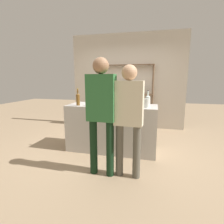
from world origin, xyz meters
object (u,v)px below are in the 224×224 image
counter_bottle_0 (115,99)px  counter_bottle_1 (148,100)px  counter_bottle_3 (138,98)px  customer_center (101,108)px  ice_bucket (108,101)px  customer_right (129,113)px  cork_jar (147,103)px  wine_glass (89,100)px  counter_bottle_2 (78,99)px

counter_bottle_0 → counter_bottle_1: size_ratio=1.01×
counter_bottle_3 → customer_center: bearing=-109.9°
ice_bucket → customer_right: 0.94m
customer_right → customer_center: bearing=98.2°
counter_bottle_3 → ice_bucket: size_ratio=1.77×
counter_bottle_3 → customer_right: customer_right is taller
counter_bottle_3 → customer_right: size_ratio=0.21×
counter_bottle_1 → cork_jar: bearing=-96.1°
counter_bottle_0 → counter_bottle_1: counter_bottle_0 is taller
counter_bottle_1 → customer_right: customer_right is taller
cork_jar → counter_bottle_0: bearing=160.5°
counter_bottle_0 → customer_right: size_ratio=0.19×
ice_bucket → counter_bottle_0: bearing=70.3°
wine_glass → cork_jar: 1.12m
customer_center → counter_bottle_1: bearing=-29.9°
customer_right → customer_center: size_ratio=0.94×
counter_bottle_1 → customer_center: bearing=-122.5°
counter_bottle_3 → wine_glass: size_ratio=2.22×
counter_bottle_0 → customer_right: bearing=-67.5°
counter_bottle_0 → counter_bottle_2: size_ratio=0.93×
cork_jar → customer_right: 0.84m
counter_bottle_3 → customer_right: 1.14m
ice_bucket → cork_jar: (0.74, 0.04, -0.02)m
counter_bottle_0 → wine_glass: counter_bottle_0 is taller
wine_glass → ice_bucket: bearing=6.4°
counter_bottle_1 → wine_glass: bearing=-168.7°
counter_bottle_0 → customer_center: size_ratio=0.18×
counter_bottle_3 → cork_jar: size_ratio=2.22×
cork_jar → customer_center: (-0.62, -0.85, 0.03)m
counter_bottle_2 → wine_glass: bearing=-3.4°
counter_bottle_3 → counter_bottle_2: bearing=-161.3°
counter_bottle_1 → customer_right: 0.99m
counter_bottle_0 → ice_bucket: counter_bottle_0 is taller
counter_bottle_1 → customer_right: (-0.23, -0.96, -0.08)m
counter_bottle_0 → cork_jar: (0.65, -0.23, -0.04)m
counter_bottle_0 → cork_jar: bearing=-19.5°
counter_bottle_1 → counter_bottle_2: 1.38m
customer_right → counter_bottle_2: bearing=59.7°
counter_bottle_1 → ice_bucket: 0.78m
counter_bottle_1 → customer_center: customer_center is taller
cork_jar → customer_center: 1.05m
counter_bottle_1 → counter_bottle_3: counter_bottle_3 is taller
cork_jar → customer_right: (-0.22, -0.81, -0.04)m
counter_bottle_2 → counter_bottle_1: bearing=8.8°
wine_glass → cork_jar: bearing=4.1°
counter_bottle_2 → wine_glass: (0.24, -0.01, -0.01)m
counter_bottle_3 → cork_jar: (0.20, -0.32, -0.06)m
counter_bottle_0 → customer_right: (0.43, -1.04, -0.08)m
ice_bucket → customer_right: (0.53, -0.77, -0.06)m
counter_bottle_0 → counter_bottle_2: (-0.70, -0.29, 0.01)m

